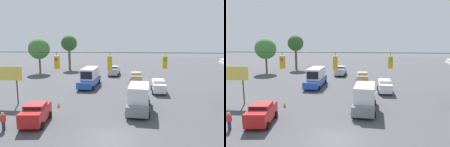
{
  "view_description": "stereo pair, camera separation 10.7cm",
  "coord_description": "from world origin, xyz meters",
  "views": [
    {
      "loc": [
        -1.38,
        16.05,
        8.05
      ],
      "look_at": [
        0.52,
        -8.74,
        3.75
      ],
      "focal_mm": 35.0,
      "sensor_mm": 36.0,
      "label": 1
    },
    {
      "loc": [
        -1.48,
        16.04,
        8.05
      ],
      "look_at": [
        0.52,
        -8.74,
        3.75
      ],
      "focal_mm": 35.0,
      "sensor_mm": 36.0,
      "label": 2
    }
  ],
  "objects": [
    {
      "name": "box_truck_blue_withflow_far",
      "position": [
        4.84,
        -18.11,
        1.46
      ],
      "size": [
        2.81,
        7.4,
        2.97
      ],
      "color": "#234CB2",
      "rests_on": "ground_plane"
    },
    {
      "name": "sedan_silver_withflow_deep",
      "position": [
        1.57,
        -28.28,
        1.0
      ],
      "size": [
        2.35,
        4.51,
        1.9
      ],
      "color": "#A8AAB2",
      "rests_on": "ground_plane"
    },
    {
      "name": "traffic_cone_third",
      "position": [
        6.54,
        -7.33,
        0.28
      ],
      "size": [
        0.38,
        0.38,
        0.57
      ],
      "primitive_type": "cone",
      "color": "orange",
      "rests_on": "ground_plane"
    },
    {
      "name": "roadside_billboard",
      "position": [
        13.34,
        -8.1,
        3.42
      ],
      "size": [
        4.64,
        0.16,
        4.56
      ],
      "color": "#4C473D",
      "rests_on": "ground_plane"
    },
    {
      "name": "ground_plane",
      "position": [
        0.0,
        0.0,
        0.0
      ],
      "size": [
        140.0,
        140.0,
        0.0
      ],
      "primitive_type": "plane",
      "color": "#47474C"
    },
    {
      "name": "box_truck_grey_crossing_near",
      "position": [
        -2.52,
        -6.76,
        1.45
      ],
      "size": [
        2.88,
        6.41,
        2.95
      ],
      "color": "slate",
      "rests_on": "ground_plane"
    },
    {
      "name": "sedan_tan_oncoming_deep",
      "position": [
        -2.66,
        -20.34,
        1.05
      ],
      "size": [
        2.01,
        4.2,
        2.03
      ],
      "color": "tan",
      "rests_on": "ground_plane"
    },
    {
      "name": "sedan_red_parked_shoulder",
      "position": [
        7.14,
        -2.64,
        1.0
      ],
      "size": [
        2.4,
        4.29,
        1.91
      ],
      "color": "red",
      "rests_on": "ground_plane"
    },
    {
      "name": "sedan_white_oncoming_far",
      "position": [
        -5.74,
        -15.1,
        0.96
      ],
      "size": [
        2.08,
        4.61,
        1.84
      ],
      "color": "silver",
      "rests_on": "ground_plane"
    },
    {
      "name": "tree_horizon_right",
      "position": [
        13.02,
        -36.09,
        6.21
      ],
      "size": [
        3.78,
        3.78,
        8.21
      ],
      "color": "brown",
      "rests_on": "ground_plane"
    },
    {
      "name": "pedestrian",
      "position": [
        9.31,
        -0.95,
        0.81
      ],
      "size": [
        0.4,
        0.28,
        1.63
      ],
      "color": "#2D334C",
      "rests_on": "ground_plane"
    },
    {
      "name": "traffic_cone_nearest",
      "position": [
        6.66,
        -1.98,
        0.28
      ],
      "size": [
        0.38,
        0.38,
        0.57
      ],
      "primitive_type": "cone",
      "color": "orange",
      "rests_on": "ground_plane"
    },
    {
      "name": "tree_horizon_left",
      "position": [
        18.08,
        -30.22,
        5.29
      ],
      "size": [
        4.56,
        4.56,
        7.59
      ],
      "color": "brown",
      "rests_on": "ground_plane"
    },
    {
      "name": "traffic_cone_second",
      "position": [
        6.62,
        -4.65,
        0.28
      ],
      "size": [
        0.38,
        0.38,
        0.57
      ],
      "primitive_type": "cone",
      "color": "orange",
      "rests_on": "ground_plane"
    },
    {
      "name": "overhead_signal_span",
      "position": [
        0.03,
        0.1,
        4.75
      ],
      "size": [
        22.03,
        0.38,
        7.79
      ],
      "color": "#4C473D",
      "rests_on": "ground_plane"
    }
  ]
}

